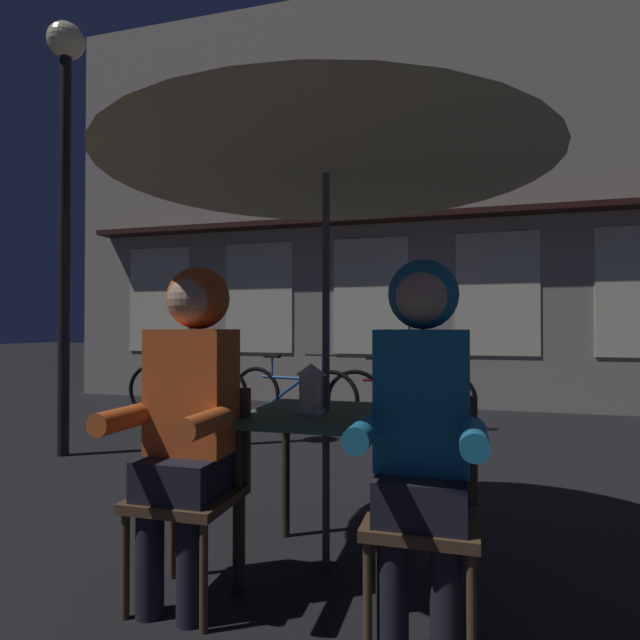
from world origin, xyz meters
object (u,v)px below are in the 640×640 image
person_right_hooded (422,406)px  lantern (311,387)px  chair_left (196,479)px  bicycle_third (400,398)px  cafe_table (326,433)px  chair_right (423,499)px  bicycle_second (293,395)px  patio_umbrella (326,135)px  person_left_hooded (189,397)px  street_lamp (65,152)px  bicycle_nearest (186,390)px

person_right_hooded → lantern: bearing=146.0°
chair_left → bicycle_third: bearing=83.8°
cafe_table → bicycle_third: size_ratio=0.44×
chair_right → person_right_hooded: bearing=-90.0°
bicycle_second → bicycle_third: 1.25m
patio_umbrella → chair_left: patio_umbrella is taller
person_left_hooded → bicycle_third: (0.42, 3.88, -0.50)m
patio_umbrella → bicycle_third: patio_umbrella is taller
chair_right → bicycle_second: bearing=115.5°
person_left_hooded → street_lamp: 3.52m
lantern → person_left_hooded: 0.56m
chair_right → person_left_hooded: size_ratio=0.62×
lantern → chair_right: 0.72m
person_left_hooded → street_lamp: (-2.33, 1.87, 1.87)m
bicycle_second → street_lamp: bearing=-128.1°
cafe_table → chair_right: bearing=-37.5°
chair_right → person_right_hooded: 0.36m
lantern → bicycle_third: size_ratio=0.14×
lantern → chair_right: lantern is taller
chair_left → cafe_table: bearing=37.5°
patio_umbrella → bicycle_third: bearing=91.0°
person_left_hooded → cafe_table: bearing=41.6°
bicycle_nearest → bicycle_second: same height
cafe_table → bicycle_third: (-0.06, 3.45, -0.29)m
person_left_hooded → lantern: bearing=40.1°
patio_umbrella → bicycle_second: 4.00m
lantern → person_right_hooded: bearing=-34.0°
chair_left → person_right_hooded: person_right_hooded is taller
lantern → street_lamp: 3.65m
cafe_table → lantern: 0.24m
cafe_table → person_left_hooded: bearing=-138.4°
patio_umbrella → lantern: patio_umbrella is taller
cafe_table → bicycle_nearest: (-2.75, 3.45, -0.29)m
patio_umbrella → street_lamp: (-2.81, 1.45, 0.66)m
chair_left → bicycle_second: 3.83m
person_left_hooded → bicycle_third: bearing=83.9°
cafe_table → bicycle_second: (-1.31, 3.37, -0.29)m
street_lamp → bicycle_third: street_lamp is taller
street_lamp → chair_left: bearing=-37.9°
lantern → bicycle_nearest: (-2.70, 3.52, -0.51)m
chair_left → bicycle_nearest: size_ratio=0.52×
bicycle_second → chair_left: bearing=-77.5°
cafe_table → patio_umbrella: size_ratio=0.32×
chair_right → person_right_hooded: size_ratio=0.62×
cafe_table → street_lamp: street_lamp is taller
person_left_hooded → person_right_hooded: size_ratio=1.00×
person_left_hooded → bicycle_nearest: size_ratio=0.83×
lantern → street_lamp: size_ratio=0.06×
patio_umbrella → person_right_hooded: (0.48, -0.43, -1.21)m
bicycle_second → bicycle_third: size_ratio=0.99×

